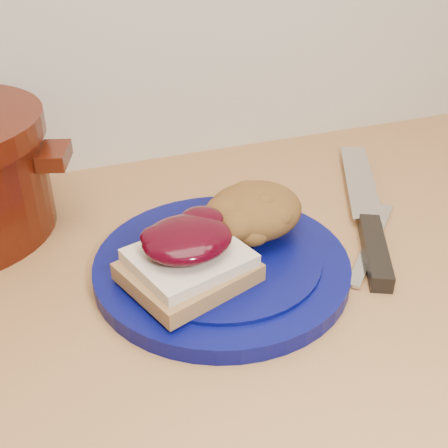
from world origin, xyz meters
name	(u,v)px	position (x,y,z in m)	size (l,w,h in m)	color
plate	(222,266)	(-0.02, 1.49, 0.91)	(0.28, 0.28, 0.02)	#05084C
sandwich	(188,256)	(-0.06, 1.46, 0.95)	(0.15, 0.14, 0.06)	olive
stuffing_mound	(254,211)	(0.03, 1.52, 0.95)	(0.11, 0.10, 0.06)	brown
chef_knife	(370,229)	(0.18, 1.49, 0.91)	(0.18, 0.33, 0.02)	black
butter_knife	(372,242)	(0.17, 1.48, 0.90)	(0.19, 0.01, 0.00)	silver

